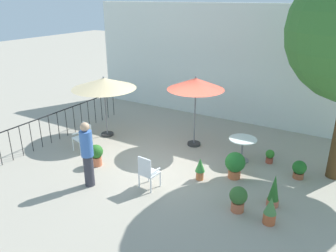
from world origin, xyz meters
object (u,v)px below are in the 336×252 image
Objects in this scene: potted_plant_5 at (299,169)px; potted_plant_6 at (270,210)px; potted_plant_2 at (270,156)px; cafe_table_0 at (242,145)px; potted_plant_0 at (274,191)px; potted_plant_3 at (235,164)px; potted_plant_4 at (238,198)px; potted_plant_7 at (200,168)px; patio_umbrella_1 at (196,85)px; patio_chair_1 at (84,135)px; patio_chair_0 at (147,171)px; potted_plant_1 at (96,154)px; standing_person at (87,154)px; patio_umbrella_0 at (104,84)px.

potted_plant_6 reaches higher than potted_plant_5.
cafe_table_0 is at bearing -158.72° from potted_plant_2.
potted_plant_0 is at bearing -52.64° from cafe_table_0.
potted_plant_3 is 1.55m from potted_plant_4.
patio_umbrella_1 is at bearing 120.59° from potted_plant_7.
patio_chair_0 is at bearing -16.16° from patio_chair_1.
patio_chair_0 reaches higher than potted_plant_5.
potted_plant_5 is (3.29, 2.58, -0.24)m from patio_chair_0.
potted_plant_6 reaches higher than potted_plant_1.
potted_plant_0 is 5.07m from potted_plant_1.
potted_plant_5 is at bearing -6.70° from cafe_table_0.
potted_plant_4 is (-0.65, -0.64, -0.05)m from potted_plant_0.
standing_person is at bearing -143.65° from potted_plant_7.
cafe_table_0 is 0.88m from potted_plant_2.
potted_plant_3 reaches higher than cafe_table_0.
patio_chair_1 reaches higher than potted_plant_2.
patio_umbrella_0 is 2.39× the size of patio_chair_0.
potted_plant_6 is at bearing -41.17° from patio_umbrella_1.
patio_umbrella_1 reaches higher than patio_chair_0.
standing_person reaches higher than potted_plant_4.
standing_person is (-4.71, -3.22, 0.65)m from potted_plant_5.
potted_plant_5 is 2.40m from potted_plant_6.
patio_chair_0 is 1.45× the size of potted_plant_7.
potted_plant_7 is at bearing 3.27° from patio_chair_1.
potted_plant_2 is 0.66× the size of potted_plant_7.
cafe_table_0 is 1.97× the size of potted_plant_2.
patio_umbrella_1 is at bearing 37.37° from patio_chair_1.
potted_plant_1 is 0.37× the size of standing_person.
patio_umbrella_1 is 2.39m from cafe_table_0.
patio_umbrella_0 is 3.33× the size of potted_plant_6.
potted_plant_6 is 4.65m from standing_person.
cafe_table_0 reaches higher than potted_plant_7.
patio_umbrella_1 is 2.55× the size of patio_chair_0.
patio_umbrella_1 is 3.93m from patio_chair_1.
potted_plant_5 is at bearing 23.31° from potted_plant_1.
potted_plant_4 is at bearing -72.75° from cafe_table_0.
patio_chair_0 is 2.43m from potted_plant_3.
patio_umbrella_0 is 4.64m from potted_plant_7.
cafe_table_0 is (1.76, -0.29, -1.58)m from patio_umbrella_1.
patio_umbrella_1 reaches higher than standing_person.
patio_umbrella_1 is 3.15m from potted_plant_2.
patio_umbrella_1 is 3.95m from potted_plant_5.
potted_plant_0 is at bearing -6.03° from potted_plant_7.
potted_plant_3 is at bearing 44.01° from patio_chair_0.
patio_umbrella_1 reaches higher than patio_chair_1.
potted_plant_3 is at bearing 36.44° from potted_plant_7.
potted_plant_5 is (0.93, -0.50, 0.05)m from potted_plant_2.
potted_plant_2 is 0.63× the size of potted_plant_6.
potted_plant_6 reaches higher than potted_plant_7.
potted_plant_3 is (3.77, 1.40, 0.06)m from potted_plant_1.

